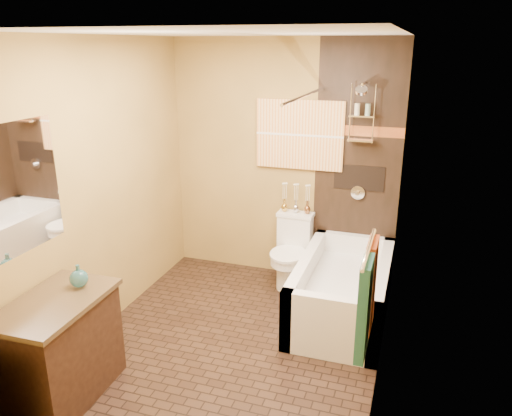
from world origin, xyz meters
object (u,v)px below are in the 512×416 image
at_px(toilet, 291,251).
at_px(sunset_painting, 300,135).
at_px(bathtub, 342,294).
at_px(vanity, 59,349).

bearing_deg(toilet, sunset_painting, 91.79).
xyz_separation_m(sunset_painting, bathtub, (0.62, -0.73, -1.33)).
height_order(toilet, vanity, vanity).
relative_size(sunset_painting, toilet, 1.21).
bearing_deg(sunset_painting, toilet, -90.00).
bearing_deg(sunset_painting, bathtub, -49.46).
distance_m(bathtub, toilet, 0.80).
bearing_deg(vanity, sunset_painting, 64.61).
distance_m(bathtub, vanity, 2.46).
distance_m(toilet, vanity, 2.48).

